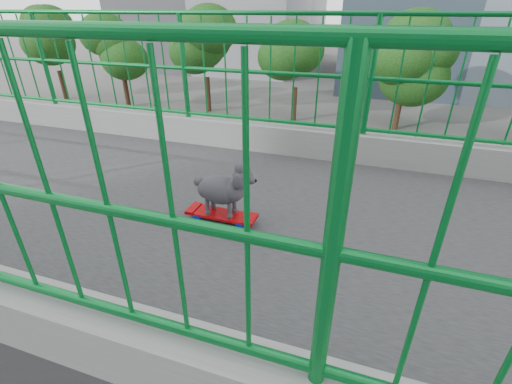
{
  "coord_description": "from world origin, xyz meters",
  "views": [
    {
      "loc": [
        2.2,
        2.04,
        8.45
      ],
      "look_at": [
        -0.53,
        1.14,
        6.92
      ],
      "focal_mm": 24.45,
      "sensor_mm": 36.0,
      "label": 1
    }
  ],
  "objects": [
    {
      "name": "car_4",
      "position": [
        -18.8,
        2.9,
        0.71
      ],
      "size": [
        1.69,
        4.19,
        1.43
      ],
      "primitive_type": "imported",
      "rotation": [
        0.0,
        0.0,
        3.14
      ],
      "color": "white",
      "rests_on": "ground"
    },
    {
      "name": "car_2",
      "position": [
        -12.4,
        -10.99,
        0.79
      ],
      "size": [
        2.61,
        5.65,
        1.57
      ],
      "primitive_type": "imported",
      "rotation": [
        0.0,
        0.0,
        3.14
      ],
      "color": "black",
      "rests_on": "ground"
    },
    {
      "name": "car_3",
      "position": [
        -15.6,
        1.45,
        0.75
      ],
      "size": [
        2.11,
        5.19,
        1.51
      ],
      "primitive_type": "imported",
      "rotation": [
        0.0,
        0.0,
        3.14
      ],
      "color": "white",
      "rests_on": "ground"
    },
    {
      "name": "poodle",
      "position": [
        0.15,
        1.11,
        7.29
      ],
      "size": [
        0.21,
        0.49,
        0.41
      ],
      "rotation": [
        0.0,
        0.0,
        -0.01
      ],
      "color": "#2E2B30",
      "rests_on": "skateboard"
    },
    {
      "name": "footbridge",
      "position": [
        0.0,
        0.0,
        5.22
      ],
      "size": [
        3.0,
        24.0,
        7.0
      ],
      "color": "#2D2D2F",
      "rests_on": "ground"
    },
    {
      "name": "skateboard",
      "position": [
        0.15,
        1.09,
        7.05
      ],
      "size": [
        0.17,
        0.55,
        0.07
      ],
      "rotation": [
        0.0,
        0.0,
        -0.01
      ],
      "color": "#C0060A",
      "rests_on": "footbridge"
    },
    {
      "name": "railing",
      "position": [
        0.0,
        0.0,
        7.21
      ],
      "size": [
        3.0,
        24.0,
        1.42
      ],
      "color": "gray",
      "rests_on": "footbridge"
    },
    {
      "name": "street_trees",
      "position": [
        -26.03,
        1.06,
        4.72
      ],
      "size": [
        5.3,
        60.4,
        7.26
      ],
      "color": "black",
      "rests_on": "ground"
    },
    {
      "name": "road",
      "position": [
        -13.0,
        0.0,
        0.01
      ],
      "size": [
        18.0,
        90.0,
        0.02
      ],
      "primitive_type": "cube",
      "color": "black",
      "rests_on": "ground"
    }
  ]
}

